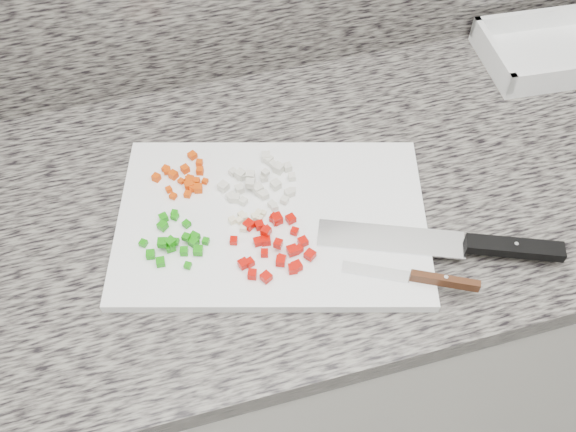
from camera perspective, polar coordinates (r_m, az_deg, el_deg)
name	(u,v)px	position (r m, az deg, el deg)	size (l,w,h in m)	color
cabinet	(308,324)	(1.42, 1.75, -9.55)	(3.92, 0.62, 0.86)	silver
countertop	(314,193)	(1.05, 2.35, 2.03)	(3.96, 0.64, 0.04)	slate
cutting_board	(272,220)	(0.98, -1.44, -0.34)	(0.47, 0.31, 0.02)	white
carrot_pile	(186,179)	(1.03, -9.05, 3.30)	(0.09, 0.09, 0.01)	#D43F04
onion_pile	(259,181)	(1.01, -2.55, 3.09)	(0.13, 0.12, 0.02)	silver
green_pepper_pile	(175,241)	(0.95, -10.00, -2.18)	(0.10, 0.11, 0.02)	#17880C
red_pepper_pile	(274,245)	(0.93, -1.22, -2.56)	(0.12, 0.12, 0.02)	#B70902
garlic_pile	(248,219)	(0.97, -3.62, -0.25)	(0.06, 0.04, 0.01)	beige
chef_knife	(472,245)	(0.97, 16.00, -2.46)	(0.34, 0.17, 0.02)	silver
paring_knife	(427,279)	(0.92, 12.26, -5.45)	(0.18, 0.10, 0.02)	silver
tray	(550,53)	(1.34, 22.22, 13.30)	(0.26, 0.20, 0.05)	white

